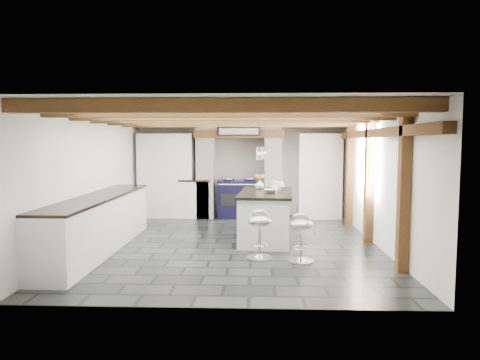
{
  "coord_description": "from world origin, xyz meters",
  "views": [
    {
      "loc": [
        0.38,
        -7.48,
        1.79
      ],
      "look_at": [
        0.1,
        0.4,
        1.1
      ],
      "focal_mm": 32.0,
      "sensor_mm": 36.0,
      "label": 1
    }
  ],
  "objects_px": {
    "kitchen_island": "(266,215)",
    "bar_stool_far": "(259,229)",
    "bar_stool_near": "(301,232)",
    "range_cooker": "(239,198)"
  },
  "relations": [
    {
      "from": "kitchen_island",
      "to": "bar_stool_far",
      "type": "xyz_separation_m",
      "value": [
        -0.13,
        -1.31,
        0.01
      ]
    },
    {
      "from": "bar_stool_near",
      "to": "kitchen_island",
      "type": "bearing_deg",
      "value": 126.1
    },
    {
      "from": "bar_stool_near",
      "to": "bar_stool_far",
      "type": "relative_size",
      "value": 0.97
    },
    {
      "from": "range_cooker",
      "to": "bar_stool_far",
      "type": "bearing_deg",
      "value": -83.05
    },
    {
      "from": "bar_stool_near",
      "to": "bar_stool_far",
      "type": "xyz_separation_m",
      "value": [
        -0.63,
        0.15,
        0.02
      ]
    },
    {
      "from": "range_cooker",
      "to": "bar_stool_near",
      "type": "distance_m",
      "value": 3.97
    },
    {
      "from": "bar_stool_near",
      "to": "bar_stool_far",
      "type": "distance_m",
      "value": 0.65
    },
    {
      "from": "bar_stool_near",
      "to": "range_cooker",
      "type": "bearing_deg",
      "value": 123.05
    },
    {
      "from": "kitchen_island",
      "to": "bar_stool_far",
      "type": "relative_size",
      "value": 2.47
    },
    {
      "from": "range_cooker",
      "to": "bar_stool_near",
      "type": "relative_size",
      "value": 1.37
    }
  ]
}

